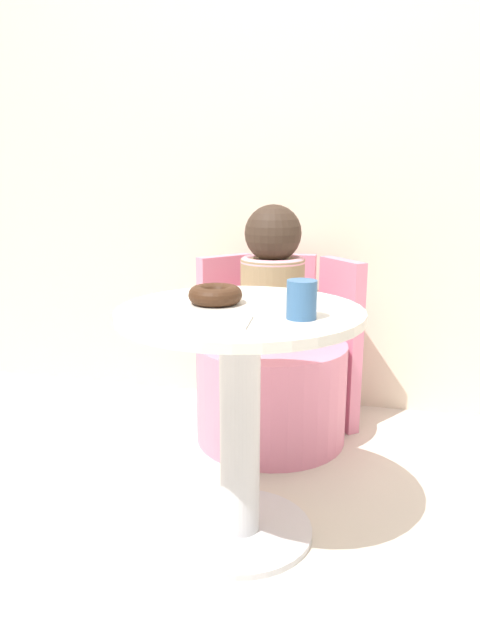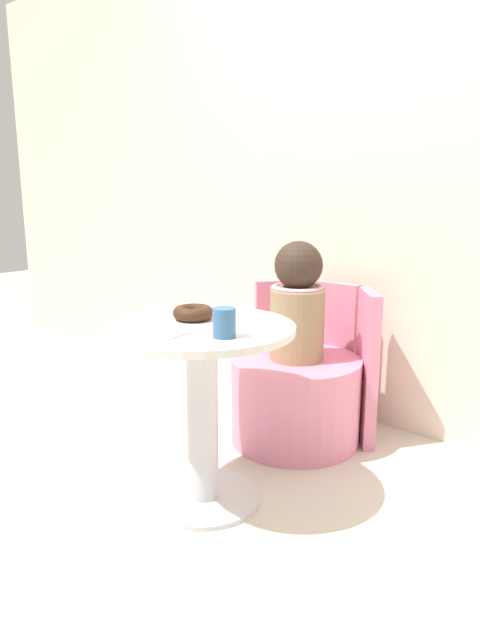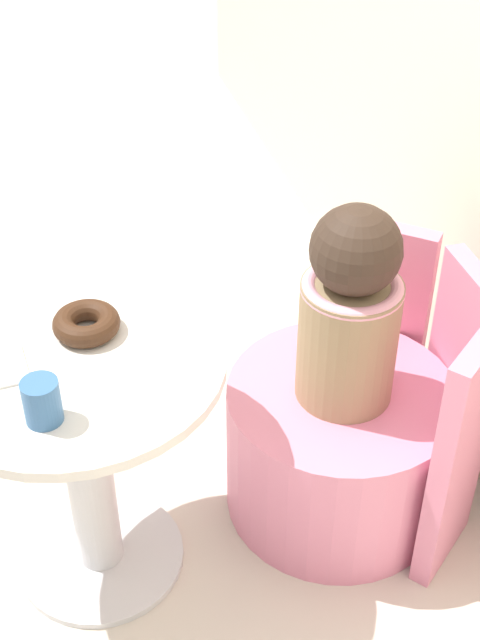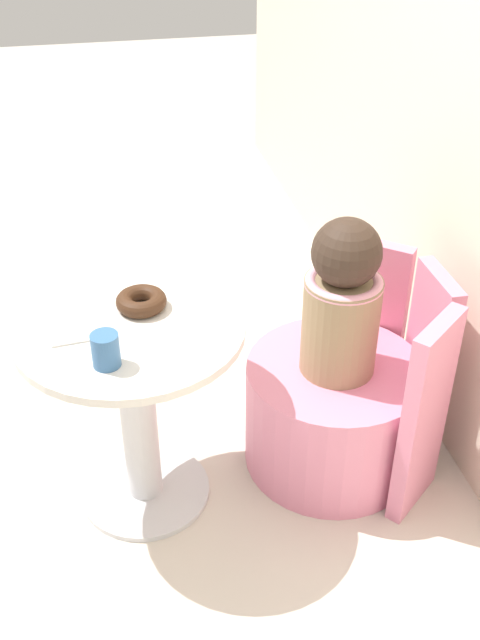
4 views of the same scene
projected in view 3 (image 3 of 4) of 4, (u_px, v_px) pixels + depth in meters
name	position (u px, v px, depth m)	size (l,w,h in m)	color
ground_plane	(80.00, 586.00, 2.16)	(12.00, 12.00, 0.00)	beige
round_table	(83.00, 433.00, 1.96)	(0.64, 0.64, 0.65)	silver
tub_chair	(337.00, 447.00, 2.27)	(0.57, 0.57, 0.38)	pink
booth_backrest	(430.00, 387.00, 2.23)	(0.67, 0.24, 0.68)	pink
child_figure	(350.00, 310.00, 2.00)	(0.23, 0.23, 0.51)	#937A56
donut	(86.00, 323.00, 1.88)	(0.14, 0.14, 0.05)	#3D2314
cup	(42.00, 401.00, 1.66)	(0.07, 0.07, 0.09)	#386699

